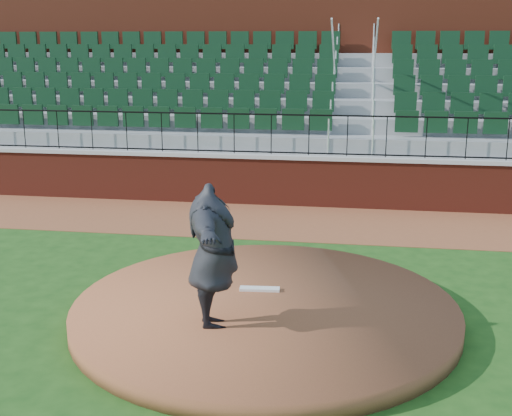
{
  "coord_description": "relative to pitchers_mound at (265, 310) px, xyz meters",
  "views": [
    {
      "loc": [
        1.69,
        -9.27,
        4.09
      ],
      "look_at": [
        0.0,
        1.5,
        1.3
      ],
      "focal_mm": 46.05,
      "sensor_mm": 36.0,
      "label": 1
    }
  ],
  "objects": [
    {
      "name": "ground",
      "position": [
        -0.39,
        0.12,
        -0.12
      ],
      "size": [
        90.0,
        90.0,
        0.0
      ],
      "primitive_type": "plane",
      "color": "#1B4413",
      "rests_on": "ground"
    },
    {
      "name": "warning_track",
      "position": [
        -0.39,
        5.52,
        -0.12
      ],
      "size": [
        34.0,
        3.2,
        0.01
      ],
      "primitive_type": "cube",
      "color": "brown",
      "rests_on": "ground"
    },
    {
      "name": "field_wall",
      "position": [
        -0.39,
        7.12,
        0.47
      ],
      "size": [
        34.0,
        0.35,
        1.2
      ],
      "primitive_type": "cube",
      "color": "maroon",
      "rests_on": "ground"
    },
    {
      "name": "wall_cap",
      "position": [
        -0.39,
        7.12,
        1.12
      ],
      "size": [
        34.0,
        0.45,
        0.1
      ],
      "primitive_type": "cube",
      "color": "#B7B7B7",
      "rests_on": "field_wall"
    },
    {
      "name": "wall_railing",
      "position": [
        -0.39,
        7.12,
        1.67
      ],
      "size": [
        34.0,
        0.05,
        1.0
      ],
      "primitive_type": null,
      "color": "black",
      "rests_on": "wall_cap"
    },
    {
      "name": "seating_stands",
      "position": [
        -0.39,
        9.85,
        2.18
      ],
      "size": [
        34.0,
        5.1,
        4.6
      ],
      "primitive_type": null,
      "color": "gray",
      "rests_on": "ground"
    },
    {
      "name": "concourse_wall",
      "position": [
        -0.39,
        12.65,
        2.62
      ],
      "size": [
        34.0,
        0.5,
        5.5
      ],
      "primitive_type": "cube",
      "color": "maroon",
      "rests_on": "ground"
    },
    {
      "name": "pitchers_mound",
      "position": [
        0.0,
        0.0,
        0.0
      ],
      "size": [
        5.79,
        5.79,
        0.25
      ],
      "primitive_type": "cylinder",
      "color": "brown",
      "rests_on": "ground"
    },
    {
      "name": "pitching_rubber",
      "position": [
        -0.16,
        0.49,
        0.15
      ],
      "size": [
        0.64,
        0.21,
        0.04
      ],
      "primitive_type": "cube",
      "rotation": [
        0.0,
        0.0,
        0.08
      ],
      "color": "white",
      "rests_on": "pitchers_mound"
    },
    {
      "name": "pitcher",
      "position": [
        -0.59,
        -0.91,
        1.14
      ],
      "size": [
        1.33,
        2.58,
        2.02
      ],
      "primitive_type": "imported",
      "rotation": [
        0.0,
        0.0,
        1.85
      ],
      "color": "black",
      "rests_on": "pitchers_mound"
    }
  ]
}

